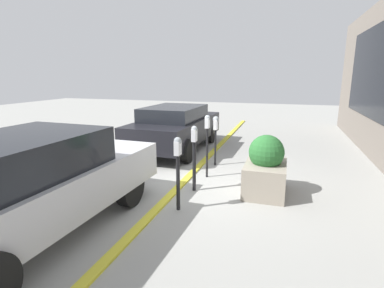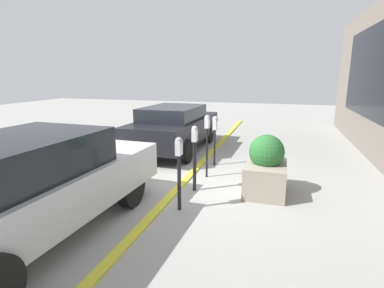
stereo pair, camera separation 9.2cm
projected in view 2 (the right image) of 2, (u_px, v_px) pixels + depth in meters
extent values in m
plane|color=#999993|center=(188.00, 182.00, 6.82)|extent=(40.00, 40.00, 0.00)
cube|color=gold|center=(185.00, 180.00, 6.83)|extent=(19.00, 0.16, 0.04)
cube|color=black|center=(369.00, 72.00, 9.02)|extent=(5.70, 0.02, 2.69)
cylinder|color=black|center=(179.00, 183.00, 5.29)|extent=(0.07, 0.07, 1.02)
cube|color=silver|center=(179.00, 148.00, 5.14)|extent=(0.16, 0.09, 0.25)
sphere|color=gray|center=(179.00, 141.00, 5.11)|extent=(0.13, 0.13, 0.13)
cylinder|color=black|center=(195.00, 166.00, 6.18)|extent=(0.07, 0.07, 1.05)
cube|color=silver|center=(195.00, 135.00, 6.04)|extent=(0.15, 0.09, 0.26)
sphere|color=gray|center=(195.00, 129.00, 6.01)|extent=(0.13, 0.13, 0.13)
cylinder|color=black|center=(207.00, 153.00, 7.00)|extent=(0.05, 0.05, 1.18)
cube|color=silver|center=(207.00, 123.00, 6.84)|extent=(0.15, 0.09, 0.24)
sphere|color=gray|center=(207.00, 118.00, 6.81)|extent=(0.13, 0.13, 0.13)
cylinder|color=black|center=(215.00, 148.00, 7.96)|extent=(0.05, 0.05, 0.97)
cube|color=silver|center=(215.00, 124.00, 7.82)|extent=(0.18, 0.09, 0.27)
sphere|color=gray|center=(215.00, 119.00, 7.78)|extent=(0.16, 0.16, 0.16)
cube|color=gray|center=(265.00, 178.00, 6.13)|extent=(1.20, 0.81, 0.63)
sphere|color=#28662D|center=(267.00, 152.00, 6.00)|extent=(0.71, 0.71, 0.71)
cube|color=#B7B7BC|center=(30.00, 194.00, 4.31)|extent=(4.68, 2.00, 0.65)
cube|color=black|center=(14.00, 158.00, 4.00)|extent=(2.46, 1.69, 0.54)
cylinder|color=black|center=(131.00, 187.00, 5.48)|extent=(0.74, 0.22, 0.74)
cylinder|color=black|center=(55.00, 178.00, 5.95)|extent=(0.74, 0.22, 0.74)
cube|color=black|center=(175.00, 129.00, 9.59)|extent=(4.32, 1.87, 0.68)
cube|color=black|center=(173.00, 113.00, 9.31)|extent=(2.26, 1.60, 0.41)
cylinder|color=black|center=(209.00, 133.00, 10.67)|extent=(0.67, 0.21, 0.67)
cylinder|color=black|center=(167.00, 131.00, 11.13)|extent=(0.67, 0.21, 0.67)
cylinder|color=black|center=(186.00, 151.00, 8.20)|extent=(0.67, 0.21, 0.67)
cylinder|color=black|center=(133.00, 147.00, 8.65)|extent=(0.67, 0.21, 0.67)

